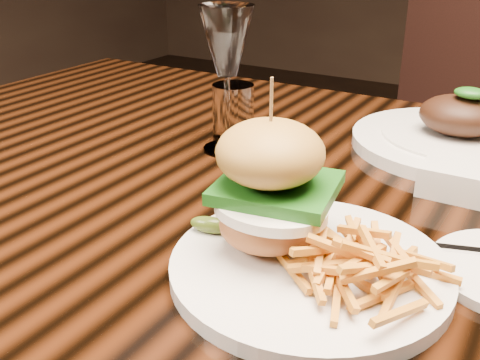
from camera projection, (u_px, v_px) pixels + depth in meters
The scene contains 7 objects.
dining_table at pixel (338, 250), 0.71m from camera, with size 1.60×0.90×0.75m.
burger_plate at pixel (302, 229), 0.51m from camera, with size 0.26×0.26×0.18m.
ramekin at pixel (457, 178), 0.68m from camera, with size 0.08×0.08×0.04m, color silver.
wine_glass at pixel (227, 46), 0.76m from camera, with size 0.08×0.08×0.20m.
water_tumbler at pixel (233, 112), 0.85m from camera, with size 0.06×0.06×0.08m, color white.
far_dish at pixel (456, 137), 0.82m from camera, with size 0.30×0.30×0.10m.
chair_far at pixel (442, 139), 1.48m from camera, with size 0.60×0.61×0.95m.
Camera 1 is at (0.21, -0.59, 1.04)m, focal length 42.00 mm.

